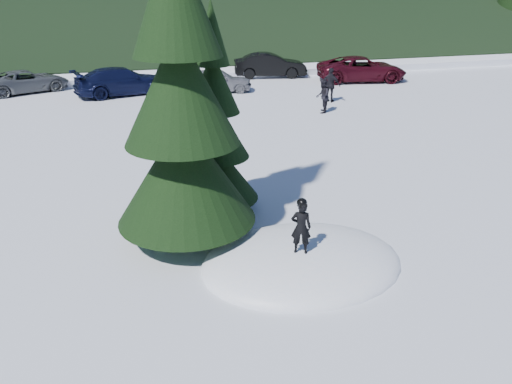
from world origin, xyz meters
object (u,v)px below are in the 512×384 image
object	(u,v)px
adult_0	(323,96)
child_skier	(301,227)
car_4	(218,80)
spruce_short	(215,136)
car_5	(270,65)
car_6	(362,69)
spruce_tall	(181,103)
adult_1	(331,85)
car_2	(27,81)
car_3	(122,81)

from	to	relation	value
adult_0	child_skier	bearing A→B (deg)	2.57
car_4	spruce_short	bearing A→B (deg)	178.92
car_5	spruce_short	bearing A→B (deg)	168.78
car_4	car_6	distance (m)	9.22
spruce_tall	child_skier	world-z (taller)	spruce_tall
adult_0	car_5	xyz separation A→B (m)	(0.53, 9.70, -0.03)
adult_0	car_4	world-z (taller)	adult_0
spruce_short	adult_1	size ratio (longest dim) A/B	3.11
adult_1	car_2	world-z (taller)	adult_1
child_skier	car_4	size ratio (longest dim) A/B	0.31
spruce_short	adult_0	xyz separation A→B (m)	(7.04, 9.32, -1.31)
spruce_tall	spruce_short	xyz separation A→B (m)	(1.00, 1.40, -1.22)
spruce_short	adult_0	distance (m)	11.76
car_6	spruce_short	bearing A→B (deg)	152.70
spruce_short	adult_1	distance (m)	14.11
spruce_tall	child_skier	xyz separation A→B (m)	(2.03, -2.08, -2.26)
car_3	car_4	bearing A→B (deg)	-111.89
child_skier	car_4	world-z (taller)	child_skier
spruce_short	car_3	xyz separation A→B (m)	(-1.75, 16.13, -1.37)
car_4	car_5	size ratio (longest dim) A/B	0.82
spruce_short	adult_0	size ratio (longest dim) A/B	3.39
adult_0	car_2	xyz separation A→B (m)	(-13.86, 8.99, -0.18)
adult_0	adult_1	xyz separation A→B (m)	(1.30, 1.99, 0.07)
adult_1	car_4	xyz separation A→B (m)	(-4.97, 4.14, -0.22)
spruce_tall	car_5	bearing A→B (deg)	67.22
child_skier	car_3	xyz separation A→B (m)	(-2.78, 19.61, -0.32)
child_skier	car_2	distance (m)	23.17
adult_1	car_5	world-z (taller)	adult_1
child_skier	car_5	world-z (taller)	child_skier
spruce_short	car_5	distance (m)	20.52
car_2	car_6	xyz separation A→B (m)	(19.39, -2.21, 0.14)
child_skier	car_3	distance (m)	19.81
car_5	car_6	world-z (taller)	car_5
spruce_short	car_5	bearing A→B (deg)	68.28
spruce_short	car_4	bearing A→B (deg)	77.69
adult_0	car_5	size ratio (longest dim) A/B	0.34
car_3	car_6	distance (m)	14.32
spruce_tall	car_6	world-z (taller)	spruce_tall
spruce_tall	car_5	world-z (taller)	spruce_tall
adult_1	car_3	size ratio (longest dim) A/B	0.34
spruce_tall	adult_0	xyz separation A→B (m)	(8.04, 10.72, -2.53)
adult_1	car_5	xyz separation A→B (m)	(-0.76, 7.71, -0.10)
adult_1	car_6	xyz separation A→B (m)	(4.23, 4.80, -0.11)
car_6	spruce_tall	bearing A→B (deg)	152.89
adult_1	car_6	size ratio (longest dim) A/B	0.32
car_2	car_4	size ratio (longest dim) A/B	1.17
adult_0	car_5	bearing A→B (deg)	-155.44
car_2	car_5	size ratio (longest dim) A/B	0.96
spruce_short	car_2	xyz separation A→B (m)	(-6.82, 18.32, -1.49)
adult_1	car_4	bearing A→B (deg)	5.35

